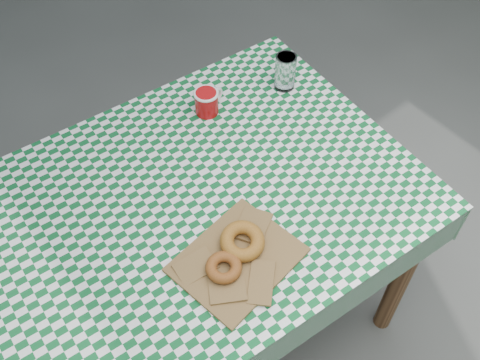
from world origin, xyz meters
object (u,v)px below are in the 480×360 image
drinking_glass (285,72)px  paper_bag (237,259)px  table (187,279)px  coffee_mug (207,102)px

drinking_glass → paper_bag: bearing=-142.1°
table → paper_bag: size_ratio=4.44×
coffee_mug → table: bearing=-148.7°
coffee_mug → paper_bag: bearing=-127.9°
coffee_mug → drinking_glass: size_ratio=1.19×
paper_bag → drinking_glass: drinking_glass is taller
coffee_mug → drinking_glass: (0.26, -0.06, 0.02)m
table → drinking_glass: bearing=22.9°
table → drinking_glass: (0.55, 0.18, 0.44)m
drinking_glass → coffee_mug: bearing=166.6°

